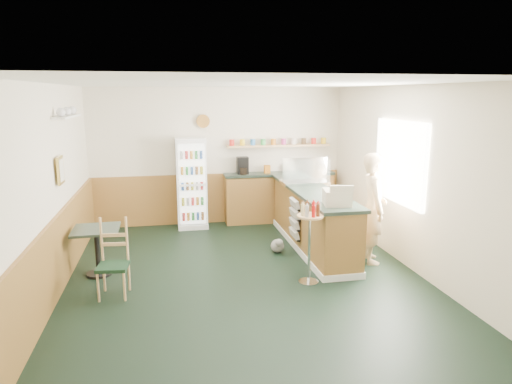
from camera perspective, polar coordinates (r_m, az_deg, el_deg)
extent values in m
plane|color=black|center=(6.63, -1.46, -10.61)|extent=(6.00, 6.00, 0.00)
cube|color=beige|center=(9.18, -4.69, 4.49)|extent=(5.00, 0.02, 2.70)
cube|color=beige|center=(6.33, -24.54, -0.03)|extent=(0.02, 6.00, 2.70)
cube|color=beige|center=(7.09, 18.91, 1.62)|extent=(0.02, 6.00, 2.70)
cube|color=white|center=(6.12, -1.60, 13.51)|extent=(5.00, 6.00, 0.02)
cube|color=#9E6933|center=(9.29, -4.57, -0.74)|extent=(4.98, 0.05, 1.00)
cube|color=#9E6933|center=(6.53, -23.54, -7.32)|extent=(0.05, 5.98, 1.00)
cube|color=white|center=(7.29, 17.51, 3.59)|extent=(0.06, 1.45, 1.25)
cube|color=gold|center=(6.76, -23.25, 2.52)|extent=(0.03, 0.32, 0.38)
cube|color=white|center=(7.17, -22.52, 8.72)|extent=(0.18, 1.20, 0.03)
cylinder|color=#A26A28|center=(9.01, -6.64, 8.79)|extent=(0.26, 0.04, 0.26)
cube|color=#9E6933|center=(7.77, 7.04, -3.54)|extent=(0.60, 2.95, 0.95)
cube|color=white|center=(7.90, 6.96, -6.51)|extent=(0.64, 2.97, 0.10)
cube|color=#27362D|center=(7.65, 7.14, 0.14)|extent=(0.68, 3.01, 0.05)
cube|color=#9E6933|center=(9.34, 2.88, -0.81)|extent=(2.20, 0.38, 0.95)
cube|color=#27362D|center=(9.24, 2.91, 2.28)|extent=(2.24, 0.42, 0.05)
cube|color=tan|center=(9.24, 2.83, 5.82)|extent=(2.10, 0.22, 0.04)
cube|color=black|center=(9.06, -1.69, 3.34)|extent=(0.22, 0.18, 0.34)
cylinder|color=#B2664C|center=(9.05, -3.05, 6.19)|extent=(0.10, 0.10, 0.12)
cylinder|color=#B2664C|center=(9.08, -1.72, 6.22)|extent=(0.10, 0.10, 0.12)
cylinder|color=#B2664C|center=(9.12, -0.40, 6.25)|extent=(0.10, 0.10, 0.12)
cylinder|color=#B2664C|center=(9.16, 0.90, 6.28)|extent=(0.10, 0.10, 0.12)
cylinder|color=#B2664C|center=(9.20, 2.20, 6.30)|extent=(0.10, 0.10, 0.12)
cylinder|color=#B2664C|center=(9.25, 3.47, 6.32)|extent=(0.10, 0.10, 0.12)
cylinder|color=#B2664C|center=(9.31, 4.74, 6.34)|extent=(0.10, 0.10, 0.12)
cylinder|color=#B2664C|center=(9.37, 5.99, 6.35)|extent=(0.10, 0.10, 0.12)
cylinder|color=#B2664C|center=(9.43, 7.22, 6.36)|extent=(0.10, 0.10, 0.12)
cylinder|color=#B2664C|center=(9.50, 8.44, 6.36)|extent=(0.10, 0.10, 0.12)
cube|color=white|center=(8.98, -8.07, 1.17)|extent=(0.58, 0.41, 1.75)
cube|color=white|center=(8.75, -7.99, 0.95)|extent=(0.48, 0.02, 1.54)
cube|color=silver|center=(8.68, -7.96, 0.86)|extent=(0.52, 0.02, 1.60)
cube|color=silver|center=(8.09, 6.09, 1.19)|extent=(0.81, 0.42, 0.06)
cube|color=silver|center=(8.05, 6.13, 2.79)|extent=(0.79, 0.40, 0.40)
cube|color=beige|center=(6.63, 10.08, -0.65)|extent=(0.44, 0.45, 0.21)
imported|color=tan|center=(7.21, 14.42, -1.99)|extent=(0.52, 0.64, 1.71)
cylinder|color=silver|center=(6.50, 6.58, -11.08)|extent=(0.28, 0.28, 0.02)
cylinder|color=silver|center=(6.33, 6.68, -7.14)|extent=(0.04, 0.04, 0.95)
cylinder|color=tan|center=(6.19, 6.79, -3.00)|extent=(0.36, 0.36, 0.03)
cylinder|color=red|center=(6.21, 7.76, -2.10)|extent=(0.05, 0.05, 0.16)
cylinder|color=red|center=(6.26, 7.21, -1.95)|extent=(0.05, 0.05, 0.16)
cylinder|color=red|center=(6.26, 6.43, -1.93)|extent=(0.05, 0.05, 0.16)
cylinder|color=red|center=(6.21, 5.87, -2.05)|extent=(0.05, 0.05, 0.16)
cylinder|color=red|center=(6.13, 5.85, -2.24)|extent=(0.05, 0.05, 0.16)
cylinder|color=red|center=(6.07, 6.40, -2.40)|extent=(0.05, 0.05, 0.16)
cylinder|color=red|center=(6.07, 7.20, -2.42)|extent=(0.05, 0.05, 0.16)
cylinder|color=red|center=(6.12, 7.76, -2.29)|extent=(0.05, 0.05, 0.16)
cube|color=black|center=(7.59, 4.92, -5.65)|extent=(0.05, 0.41, 0.03)
cube|color=silver|center=(7.57, 4.78, -5.15)|extent=(0.09, 0.38, 0.14)
cube|color=black|center=(7.55, 4.94, -4.43)|extent=(0.05, 0.41, 0.03)
cube|color=silver|center=(7.52, 4.81, -3.92)|extent=(0.09, 0.38, 0.14)
cube|color=black|center=(7.50, 4.97, -3.19)|extent=(0.05, 0.41, 0.03)
cube|color=silver|center=(7.48, 4.83, -2.68)|extent=(0.09, 0.38, 0.14)
cube|color=black|center=(7.46, 4.99, -1.94)|extent=(0.05, 0.41, 0.03)
cube|color=silver|center=(7.43, 4.85, -1.42)|extent=(0.09, 0.38, 0.14)
cylinder|color=black|center=(7.09, -19.00, -9.61)|extent=(0.36, 0.36, 0.04)
cylinder|color=black|center=(6.98, -19.18, -7.11)|extent=(0.07, 0.07, 0.63)
cube|color=#27362D|center=(6.88, -19.38, -4.46)|extent=(0.64, 0.64, 0.04)
cube|color=black|center=(6.19, -17.44, -8.87)|extent=(0.41, 0.41, 0.04)
cylinder|color=tan|center=(6.14, -19.00, -11.23)|extent=(0.03, 0.03, 0.39)
cylinder|color=tan|center=(6.10, -15.95, -11.18)|extent=(0.03, 0.03, 0.39)
cylinder|color=tan|center=(6.43, -18.62, -10.11)|extent=(0.03, 0.03, 0.39)
cylinder|color=tan|center=(6.40, -15.72, -10.05)|extent=(0.03, 0.03, 0.39)
cube|color=tan|center=(6.25, -17.46, -5.71)|extent=(0.34, 0.07, 0.61)
sphere|color=gray|center=(7.59, 2.69, -6.75)|extent=(0.22, 0.22, 0.22)
sphere|color=gray|center=(7.46, 2.90, -6.36)|extent=(0.13, 0.13, 0.13)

